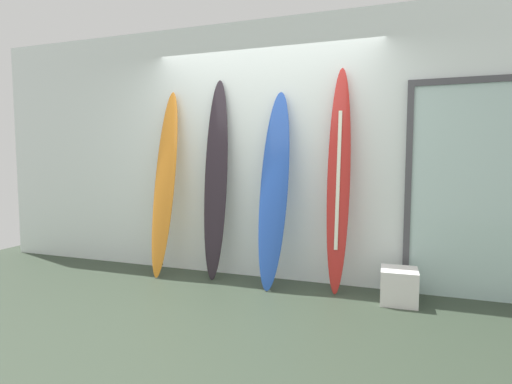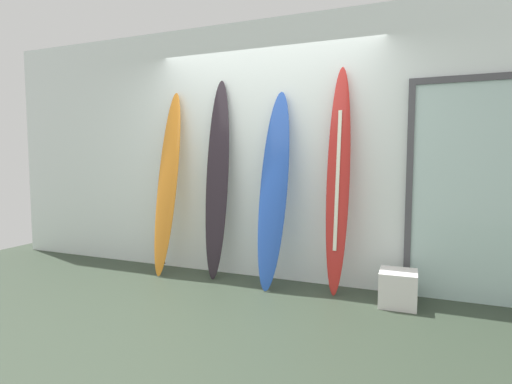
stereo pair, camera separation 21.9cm
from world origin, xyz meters
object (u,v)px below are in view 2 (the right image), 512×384
(surfboard_sunset, at_px, (167,184))
(display_block_left, at_px, (398,288))
(glass_door, at_px, (477,187))
(surfboard_cobalt, at_px, (274,190))
(surfboard_crimson, at_px, (338,182))
(surfboard_charcoal, at_px, (217,181))

(surfboard_sunset, relative_size, display_block_left, 6.24)
(surfboard_sunset, bearing_deg, glass_door, 4.23)
(surfboard_cobalt, distance_m, surfboard_crimson, 0.65)
(surfboard_sunset, xyz_separation_m, surfboard_cobalt, (1.29, -0.01, -0.03))
(surfboard_crimson, height_order, display_block_left, surfboard_crimson)
(surfboard_crimson, relative_size, glass_door, 1.08)
(surfboard_charcoal, bearing_deg, surfboard_sunset, -172.59)
(surfboard_cobalt, xyz_separation_m, surfboard_crimson, (0.64, 0.06, 0.10))
(surfboard_charcoal, bearing_deg, display_block_left, -5.45)
(surfboard_crimson, distance_m, glass_door, 1.23)
(surfboard_charcoal, distance_m, glass_door, 2.56)
(surfboard_sunset, xyz_separation_m, surfboard_charcoal, (0.60, 0.08, 0.05))
(surfboard_sunset, bearing_deg, surfboard_cobalt, -0.43)
(surfboard_charcoal, xyz_separation_m, display_block_left, (1.92, -0.18, -0.92))
(surfboard_charcoal, xyz_separation_m, surfboard_cobalt, (0.69, -0.09, -0.08))
(surfboard_cobalt, xyz_separation_m, display_block_left, (1.23, -0.10, -0.84))
(surfboard_crimson, bearing_deg, display_block_left, -15.25)
(surfboard_cobalt, distance_m, display_block_left, 1.49)
(surfboard_cobalt, height_order, display_block_left, surfboard_cobalt)
(display_block_left, bearing_deg, surfboard_charcoal, 174.55)
(surfboard_sunset, height_order, display_block_left, surfboard_sunset)
(glass_door, bearing_deg, surfboard_sunset, -175.77)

